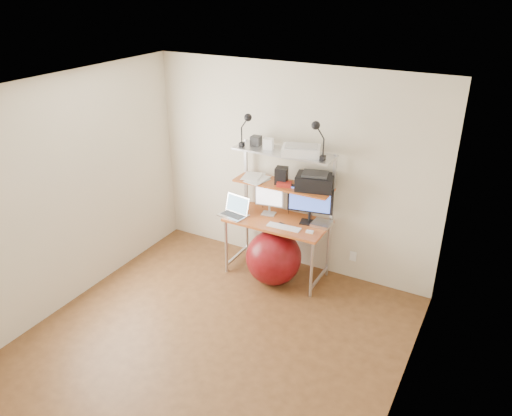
% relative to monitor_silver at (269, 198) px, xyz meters
% --- Properties ---
extents(room, '(3.60, 3.60, 3.60)m').
position_rel_monitor_silver_xyz_m(room, '(0.16, -1.54, 0.30)').
color(room, brown).
rests_on(room, ground).
extents(computer_desk, '(1.20, 0.60, 1.57)m').
position_rel_monitor_silver_xyz_m(computer_desk, '(0.16, -0.04, 0.00)').
color(computer_desk, '#BE5025').
rests_on(computer_desk, ground).
extents(desktop, '(1.20, 0.60, 0.00)m').
position_rel_monitor_silver_xyz_m(desktop, '(0.16, -0.10, -0.21)').
color(desktop, '#BE5025').
rests_on(desktop, computer_desk).
extents(mid_shelf, '(1.18, 0.34, 0.00)m').
position_rel_monitor_silver_xyz_m(mid_shelf, '(0.16, 0.03, 0.20)').
color(mid_shelf, '#BE5025').
rests_on(mid_shelf, computer_desk).
extents(top_shelf, '(1.18, 0.34, 0.00)m').
position_rel_monitor_silver_xyz_m(top_shelf, '(0.16, 0.03, 0.60)').
color(top_shelf, silver).
rests_on(top_shelf, computer_desk).
extents(floor, '(3.60, 3.60, 0.00)m').
position_rel_monitor_silver_xyz_m(floor, '(0.16, -1.54, -0.95)').
color(floor, brown).
rests_on(floor, ground).
extents(wall_outlet, '(0.08, 0.01, 0.12)m').
position_rel_monitor_silver_xyz_m(wall_outlet, '(1.01, 0.24, -0.65)').
color(wall_outlet, white).
rests_on(wall_outlet, room).
extents(monitor_silver, '(0.36, 0.15, 0.40)m').
position_rel_monitor_silver_xyz_m(monitor_silver, '(0.00, 0.00, 0.00)').
color(monitor_silver, '#B3B4B8').
rests_on(monitor_silver, desktop).
extents(monitor_black, '(0.53, 0.18, 0.53)m').
position_rel_monitor_silver_xyz_m(monitor_black, '(0.51, 0.02, 0.05)').
color(monitor_black, black).
rests_on(monitor_black, desktop).
extents(laptop, '(0.37, 0.32, 0.29)m').
position_rel_monitor_silver_xyz_m(laptop, '(-0.35, -0.22, -0.16)').
color(laptop, silver).
rests_on(laptop, desktop).
extents(keyboard, '(0.40, 0.13, 0.01)m').
position_rel_monitor_silver_xyz_m(keyboard, '(0.31, -0.24, -0.20)').
color(keyboard, white).
rests_on(keyboard, desktop).
extents(mouse, '(0.09, 0.06, 0.02)m').
position_rel_monitor_silver_xyz_m(mouse, '(0.62, -0.22, -0.20)').
color(mouse, white).
rests_on(mouse, desktop).
extents(mac_mini, '(0.21, 0.21, 0.04)m').
position_rel_monitor_silver_xyz_m(mac_mini, '(0.67, 0.01, -0.19)').
color(mac_mini, silver).
rests_on(mac_mini, desktop).
extents(phone, '(0.10, 0.14, 0.01)m').
position_rel_monitor_silver_xyz_m(phone, '(0.24, -0.22, -0.21)').
color(phone, black).
rests_on(phone, desktop).
extents(printer, '(0.47, 0.38, 0.20)m').
position_rel_monitor_silver_xyz_m(printer, '(0.54, 0.05, 0.29)').
color(printer, black).
rests_on(printer, mid_shelf).
extents(nas_cube, '(0.16, 0.16, 0.20)m').
position_rel_monitor_silver_xyz_m(nas_cube, '(0.13, 0.03, 0.30)').
color(nas_cube, black).
rests_on(nas_cube, mid_shelf).
extents(red_box, '(0.20, 0.16, 0.05)m').
position_rel_monitor_silver_xyz_m(red_box, '(0.20, -0.02, 0.22)').
color(red_box, '#B1251C').
rests_on(red_box, mid_shelf).
extents(scanner, '(0.48, 0.39, 0.11)m').
position_rel_monitor_silver_xyz_m(scanner, '(0.38, 0.01, 0.65)').
color(scanner, white).
rests_on(scanner, top_shelf).
extents(box_white, '(0.12, 0.11, 0.13)m').
position_rel_monitor_silver_xyz_m(box_white, '(-0.03, 0.01, 0.66)').
color(box_white, white).
rests_on(box_white, top_shelf).
extents(box_grey, '(0.11, 0.11, 0.11)m').
position_rel_monitor_silver_xyz_m(box_grey, '(-0.22, 0.07, 0.66)').
color(box_grey, '#313234').
rests_on(box_grey, top_shelf).
extents(clip_lamp_left, '(0.16, 0.09, 0.40)m').
position_rel_monitor_silver_xyz_m(clip_lamp_left, '(-0.27, -0.06, 0.89)').
color(clip_lamp_left, black).
rests_on(clip_lamp_left, top_shelf).
extents(clip_lamp_right, '(0.17, 0.09, 0.42)m').
position_rel_monitor_silver_xyz_m(clip_lamp_right, '(0.58, -0.06, 0.91)').
color(clip_lamp_right, black).
rests_on(clip_lamp_right, top_shelf).
extents(exercise_ball, '(0.66, 0.66, 0.66)m').
position_rel_monitor_silver_xyz_m(exercise_ball, '(0.20, -0.28, -0.62)').
color(exercise_ball, maroon).
rests_on(exercise_ball, floor).
extents(paper_stack, '(0.36, 0.41, 0.02)m').
position_rel_monitor_silver_xyz_m(paper_stack, '(-0.20, 0.02, 0.21)').
color(paper_stack, white).
rests_on(paper_stack, mid_shelf).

